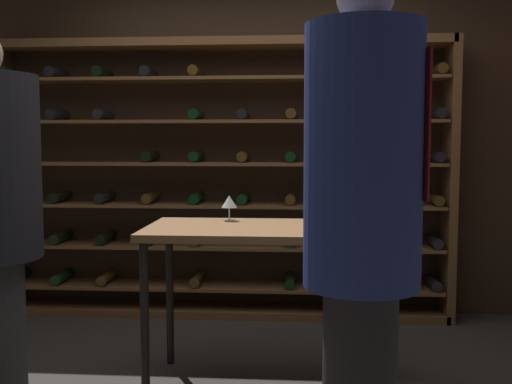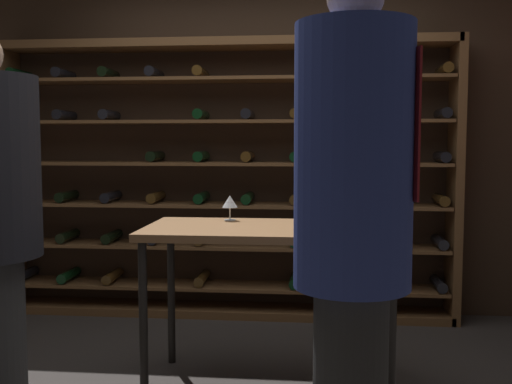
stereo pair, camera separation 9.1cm
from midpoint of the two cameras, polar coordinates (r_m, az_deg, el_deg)
The scene contains 7 objects.
back_wall at distance 4.68m, azimuth -0.33°, elevation 5.06°, with size 5.29×0.10×2.68m, color #3D2B1E.
wine_rack at distance 4.51m, azimuth -4.01°, elevation 1.04°, with size 3.44×0.32×2.07m.
tasting_table at distance 3.20m, azimuth 0.56°, elevation -4.83°, with size 1.32×0.68×0.87m.
person_guest_plum_blouse at distance 2.08m, azimuth 8.81°, elevation -2.59°, with size 0.41×0.40×1.90m.
wine_bottle_black_capsule at distance 3.45m, azimuth 8.25°, elevation -0.50°, with size 0.08×0.08×0.37m.
wine_bottle_red_label at distance 3.11m, azimuth 7.54°, elevation -1.17°, with size 0.08×0.08×0.35m.
wine_glass_stemmed_right at distance 3.42m, azimuth -3.33°, elevation -1.00°, with size 0.09×0.09×0.14m.
Camera 1 is at (0.32, -3.01, 1.32)m, focal length 42.10 mm.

